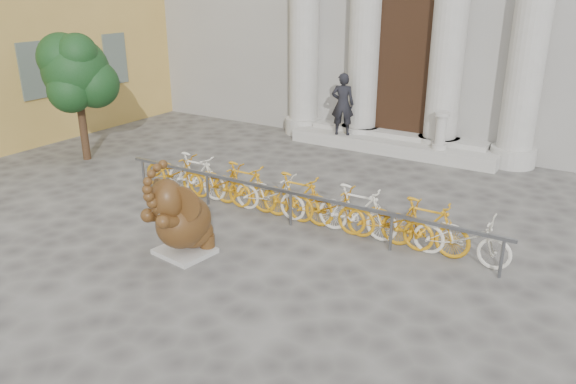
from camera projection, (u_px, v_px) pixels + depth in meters
The scene contains 7 objects.
ground at pixel (163, 298), 8.67m from camera, with size 80.00×80.00×0.00m, color #474442.
entrance_steps at pixel (393, 145), 16.09m from camera, with size 6.00×1.20×0.36m, color #A8A59E.
elephant_statue at pixel (181, 220), 9.83m from camera, with size 1.22×1.40×1.83m.
bike_rack at pixel (297, 198), 11.28m from camera, with size 8.48×0.53×1.00m.
tree at pixel (76, 73), 14.54m from camera, with size 1.95×1.78×3.38m.
pedestrian at pixel (343, 104), 16.14m from camera, with size 0.65×0.43×1.80m, color black.
balustrade_post at pixel (440, 132), 14.92m from camera, with size 0.41×0.41×0.99m.
Camera 1 is at (5.60, -5.39, 4.61)m, focal length 35.00 mm.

